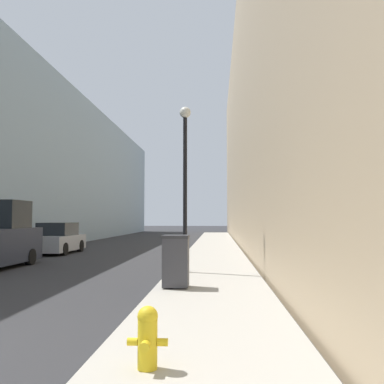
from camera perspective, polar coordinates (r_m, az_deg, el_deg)
name	(u,v)px	position (r m, az deg, el deg)	size (l,w,h in m)	color
sidewalk_right	(215,253)	(22.38, 3.03, -8.09)	(2.88, 60.00, 0.12)	#ADA89E
building_right_stone	(322,123)	(31.92, 16.90, 8.80)	(12.00, 60.00, 17.16)	tan
fire_hydrant	(148,336)	(5.20, -5.95, -18.54)	(0.47, 0.35, 0.71)	yellow
trash_bin	(176,261)	(10.81, -2.16, -9.13)	(0.65, 0.66, 1.30)	#3D3D42
lamppost	(185,174)	(13.91, -0.93, 2.37)	(0.37, 0.37, 5.38)	black
parked_sedan_near	(58,239)	(23.71, -17.46, -6.04)	(1.82, 4.18, 1.62)	#A3A8B2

